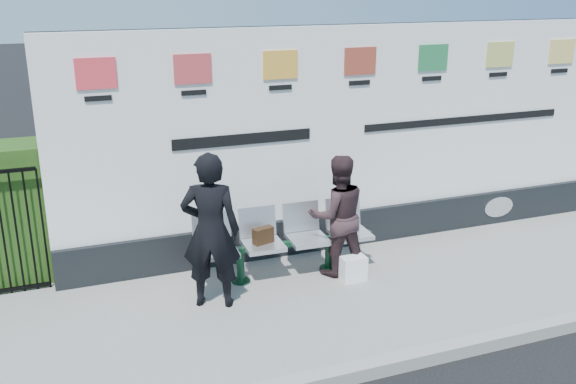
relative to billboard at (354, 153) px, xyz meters
The scene contains 8 objects.
pavement 1.98m from the billboard, 110.32° to the right, with size 14.00×3.00×0.12m, color gray.
kerb 3.19m from the billboard, 99.95° to the right, with size 14.00×0.18×0.14m, color gray.
billboard is the anchor object (origin of this frame).
bench 1.79m from the billboard, 151.04° to the right, with size 2.22×0.58×0.48m, color #B2B5BB, non-canonical shape.
woman_left 2.59m from the billboard, 154.39° to the right, with size 0.66×0.43×1.80m, color black.
woman_right 1.19m from the billboard, 126.71° to the right, with size 0.75×0.58×1.54m, color #342226.
handbag_brown 1.85m from the billboard, 156.11° to the right, with size 0.26×0.11×0.20m, color black.
carrier_bag_white 1.70m from the billboard, 115.27° to the right, with size 0.31×0.19×0.31m, color white.
Camera 1 is at (-3.36, -3.74, 3.65)m, focal length 40.00 mm.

